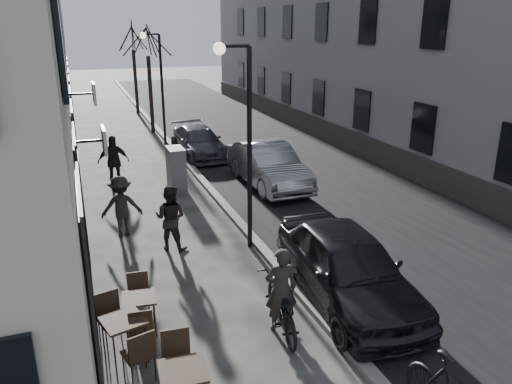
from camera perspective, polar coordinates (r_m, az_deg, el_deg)
road at (r=23.15m, az=0.05°, el=5.11°), size 7.30×60.00×0.00m
kerb at (r=22.18m, az=-8.86°, el=4.42°), size 0.25×60.00×0.12m
streetlamp_near at (r=11.95m, az=-1.55°, el=7.50°), size 0.90×0.28×5.09m
streetlamp_far at (r=23.52m, az=-11.17°, el=12.79°), size 0.90×0.28×5.09m
tree_near at (r=26.40m, az=-12.35°, el=16.62°), size 2.40×2.40×5.70m
tree_far at (r=32.34m, az=-13.97°, el=16.85°), size 2.40×2.40×5.70m
bistro_set_b at (r=9.04m, az=-14.81°, el=-15.58°), size 0.85×1.68×0.96m
bistro_set_c at (r=9.72m, az=-13.13°, el=-13.08°), size 0.66×1.52×0.88m
utility_cabinet at (r=17.44m, az=-9.10°, el=2.69°), size 0.54×0.97×1.45m
bicycle at (r=9.53m, az=2.84°, el=-12.80°), size 0.94×2.03×1.02m
cyclist_rider at (r=9.37m, az=2.88°, el=-11.11°), size 0.66×0.48×1.68m
pedestrian_near at (r=12.73m, az=-9.75°, el=-2.93°), size 1.04×0.99×1.69m
pedestrian_mid at (r=13.82m, az=-15.12°, el=-1.58°), size 1.11×0.68×1.68m
pedestrian_far at (r=18.02m, az=-15.98°, el=3.36°), size 1.10×0.50×1.84m
car_near at (r=10.47m, az=10.39°, el=-8.39°), size 2.13×4.67×1.55m
car_mid at (r=17.52m, az=1.42°, el=3.07°), size 1.69×4.56×1.49m
car_far at (r=21.70m, az=-6.57°, el=5.72°), size 1.91×4.33×1.24m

